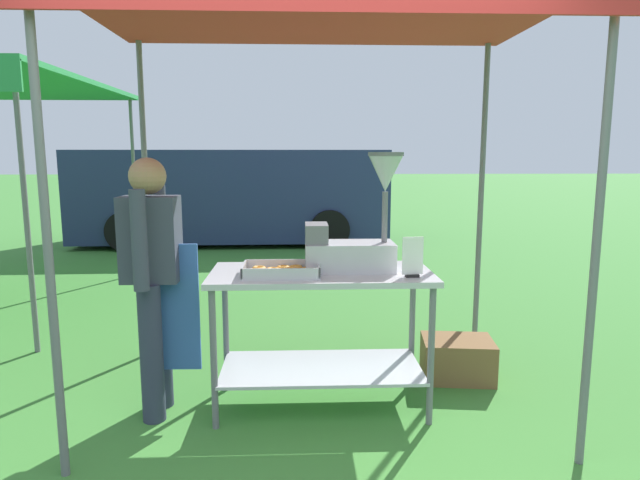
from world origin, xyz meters
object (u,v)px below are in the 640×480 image
object	(u,v)px
stall_canopy	(321,21)
vendor	(153,274)
donut_tray	(281,271)
van_navy	(234,194)
donut_fryer	(356,233)
menu_sign	(413,260)
supply_crate	(457,359)
donut_cart	(321,309)

from	to	relation	value
stall_canopy	vendor	world-z (taller)	stall_canopy
donut_tray	van_navy	xyz separation A→B (m)	(-1.07, 6.90, -0.04)
donut_fryer	vendor	distance (m)	1.28
donut_fryer	menu_sign	size ratio (longest dim) A/B	3.05
donut_tray	van_navy	size ratio (longest dim) A/B	0.08
supply_crate	van_navy	world-z (taller)	van_navy
donut_cart	donut_fryer	size ratio (longest dim) A/B	1.87
vendor	van_navy	world-z (taller)	van_navy
stall_canopy	vendor	bearing A→B (deg)	-171.61
stall_canopy	donut_fryer	bearing A→B (deg)	-17.25
donut_tray	donut_fryer	world-z (taller)	donut_fryer
stall_canopy	donut_cart	world-z (taller)	stall_canopy
stall_canopy	donut_cart	size ratio (longest dim) A/B	2.08
donut_fryer	menu_sign	distance (m)	0.40
donut_tray	supply_crate	bearing A→B (deg)	21.66
stall_canopy	donut_fryer	size ratio (longest dim) A/B	3.89
vendor	donut_cart	bearing A→B (deg)	2.94
stall_canopy	supply_crate	size ratio (longest dim) A/B	5.31
vendor	donut_tray	bearing A→B (deg)	-3.44
van_navy	supply_crate	bearing A→B (deg)	-69.96
menu_sign	donut_cart	bearing A→B (deg)	162.19
supply_crate	van_navy	distance (m)	6.84
donut_tray	donut_fryer	bearing A→B (deg)	15.55
menu_sign	supply_crate	distance (m)	1.14
stall_canopy	donut_tray	world-z (taller)	stall_canopy
donut_tray	van_navy	world-z (taller)	van_navy
vendor	supply_crate	bearing A→B (deg)	12.54
stall_canopy	donut_fryer	xyz separation A→B (m)	(0.22, -0.07, -1.29)
stall_canopy	vendor	distance (m)	1.84
donut_cart	donut_fryer	bearing A→B (deg)	7.99
donut_cart	donut_fryer	world-z (taller)	donut_fryer
donut_fryer	supply_crate	bearing A→B (deg)	25.07
donut_tray	menu_sign	size ratio (longest dim) A/B	1.92
donut_tray	donut_fryer	xyz separation A→B (m)	(0.47, 0.13, 0.22)
supply_crate	donut_tray	bearing A→B (deg)	-158.34
supply_crate	van_navy	bearing A→B (deg)	110.04
donut_cart	supply_crate	xyz separation A→B (m)	(1.02, 0.40, -0.51)
stall_canopy	donut_cart	xyz separation A→B (m)	(0.00, -0.10, -1.77)
menu_sign	vendor	xyz separation A→B (m)	(-1.58, 0.12, -0.10)
stall_canopy	donut_fryer	distance (m)	1.31
donut_fryer	donut_cart	bearing A→B (deg)	-172.01
donut_cart	donut_tray	world-z (taller)	donut_tray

